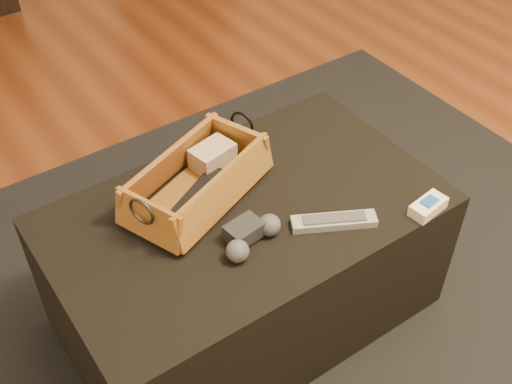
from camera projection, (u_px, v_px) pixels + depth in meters
floor at (233, 325)px, 1.89m from camera, size 5.00×5.50×0.01m
area_rug at (256, 322)px, 1.88m from camera, size 2.60×2.00×0.01m
ottoman at (246, 263)px, 1.77m from camera, size 1.00×0.60×0.42m
tv_remote at (198, 195)px, 1.62m from camera, size 0.21×0.14×0.02m
cloth_bundle at (213, 156)px, 1.71m from camera, size 0.13×0.10×0.06m
wicker_basket at (197, 182)px, 1.63m from camera, size 0.45×0.34×0.14m
game_controller at (250, 235)px, 1.52m from camera, size 0.18×0.11×0.06m
silver_remote at (334, 221)px, 1.58m from camera, size 0.21×0.14×0.02m
cream_gadget at (428, 206)px, 1.61m from camera, size 0.11×0.06×0.04m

